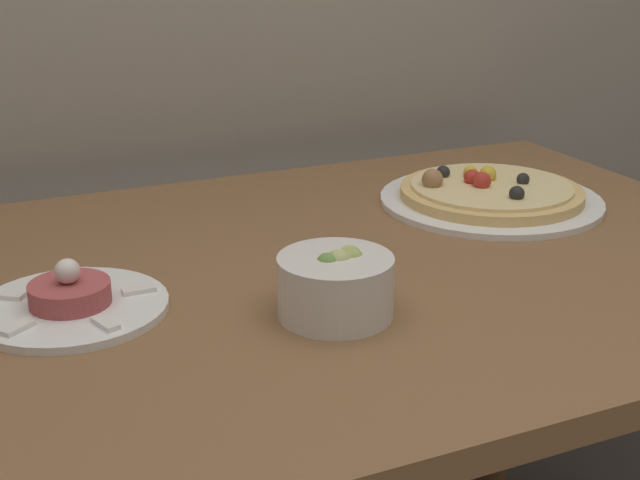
% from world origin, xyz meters
% --- Properties ---
extents(dining_table, '(1.29, 0.89, 0.80)m').
position_xyz_m(dining_table, '(0.00, 0.45, 0.69)').
color(dining_table, brown).
rests_on(dining_table, ground_plane).
extents(pizza_plate, '(0.36, 0.36, 0.06)m').
position_xyz_m(pizza_plate, '(0.33, 0.57, 0.81)').
color(pizza_plate, white).
rests_on(pizza_plate, dining_table).
extents(tartare_plate, '(0.23, 0.23, 0.07)m').
position_xyz_m(tartare_plate, '(-0.35, 0.43, 0.81)').
color(tartare_plate, white).
rests_on(tartare_plate, dining_table).
extents(small_bowl, '(0.14, 0.14, 0.08)m').
position_xyz_m(small_bowl, '(-0.07, 0.30, 0.83)').
color(small_bowl, silver).
rests_on(small_bowl, dining_table).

